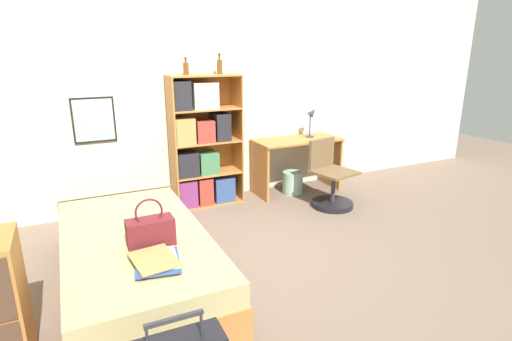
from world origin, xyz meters
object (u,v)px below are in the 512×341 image
bottle_green (186,68)px  desk (297,155)px  bottle_brown (220,66)px  book_stack_on_bed (157,261)px  handbag (150,231)px  desk_lamp (312,117)px  bed (136,258)px  waste_bin (293,182)px  bookcase (201,147)px  desk_chair (330,186)px

bottle_green → desk: size_ratio=0.17×
bottle_brown → desk: (1.02, -0.10, -1.15)m
book_stack_on_bed → bottle_green: 2.50m
bottle_green → bottle_brown: bottle_brown is taller
handbag → desk: size_ratio=0.32×
bottle_brown → desk_lamp: (1.26, -0.05, -0.67)m
handbag → bottle_green: (0.82, 1.73, 1.08)m
book_stack_on_bed → bed: bearing=96.0°
desk → desk_lamp: bearing=9.8°
desk → desk_lamp: (0.24, 0.04, 0.48)m
waste_bin → book_stack_on_bed: bearing=-139.2°
bottle_brown → bottle_green: bearing=178.3°
desk_lamp → waste_bin: 0.90m
handbag → bottle_brown: 2.38m
desk_lamp → handbag: bearing=-146.1°
handbag → desk: (2.24, 1.62, -0.05)m
bed → bottle_brown: (1.31, 1.45, 1.43)m
bottle_green → waste_bin: size_ratio=0.66×
bottle_brown → desk_lamp: size_ratio=0.58×
bottle_brown → bed: bearing=-132.0°
bookcase → bottle_green: bottle_green is taller
bookcase → bed: bearing=-125.9°
bed → bottle_brown: bottle_brown is taller
bed → bookcase: bearing=54.1°
bed → waste_bin: (2.24, 1.30, -0.07)m
bookcase → desk_chair: bookcase is taller
handbag → book_stack_on_bed: 0.32m
desk → desk_chair: bearing=-81.9°
bookcase → desk_lamp: size_ratio=3.92×
desk_lamp → desk_chair: (-0.15, -0.68, -0.73)m
bookcase → waste_bin: (1.20, -0.13, -0.58)m
desk_chair → waste_bin: bearing=106.7°
bookcase → desk: bearing=-3.7°
bed → bookcase: bookcase is taller
book_stack_on_bed → bookcase: bookcase is taller
bottle_green → desk_lamp: bearing=-2.3°
handbag → waste_bin: handbag is taller
bed → book_stack_on_bed: (0.06, -0.58, 0.25)m
bottle_green → desk_lamp: size_ratio=0.48×
handbag → bottle_green: size_ratio=1.90×
bookcase → bottle_brown: bottle_brown is taller
bottle_brown → desk: bottle_brown is taller
bookcase → desk_chair: (1.37, -0.72, -0.48)m
book_stack_on_bed → desk_chair: bearing=28.7°
bottle_green → bottle_brown: bearing=-1.7°
desk → bottle_green: bearing=175.7°
bed → bottle_green: bottle_green is taller
desk_chair → waste_bin: desk_chair is taller
bottle_green → bottle_brown: 0.40m
book_stack_on_bed → desk: desk is taller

